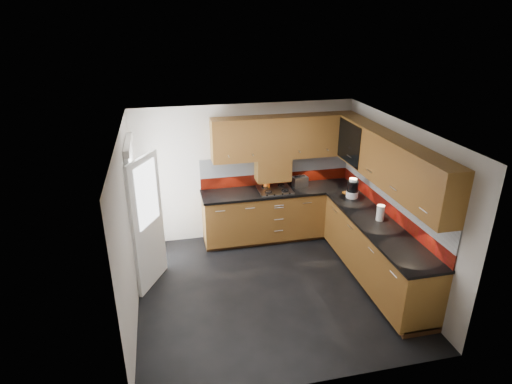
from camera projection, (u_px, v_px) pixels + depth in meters
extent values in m
cube|color=black|center=(270.00, 289.00, 6.34)|extent=(4.00, 3.80, 0.02)
cube|color=white|center=(273.00, 127.00, 5.39)|extent=(4.00, 3.80, 0.10)
cube|color=#BDB6AC|center=(245.00, 171.00, 7.53)|extent=(4.00, 0.08, 2.64)
cube|color=#BDB6AC|center=(318.00, 296.00, 4.22)|extent=(4.00, 0.08, 2.64)
cube|color=#BDB6AC|center=(125.00, 230.00, 5.48)|extent=(0.08, 3.80, 2.64)
cube|color=#BDB6AC|center=(399.00, 203.00, 6.27)|extent=(0.08, 3.80, 2.64)
cube|color=brown|center=(279.00, 213.00, 7.62)|extent=(2.70, 0.60, 0.95)
cube|color=brown|center=(376.00, 252.00, 6.39)|extent=(0.60, 2.60, 0.95)
cube|color=#3D2211|center=(279.00, 234.00, 7.81)|extent=(2.70, 0.54, 0.10)
cube|color=#3D2211|center=(375.00, 276.00, 6.56)|extent=(0.54, 2.60, 0.10)
cube|color=black|center=(280.00, 191.00, 7.43)|extent=(2.72, 0.62, 0.04)
cube|color=black|center=(379.00, 226.00, 6.20)|extent=(0.62, 2.60, 0.04)
cube|color=maroon|center=(276.00, 178.00, 7.66)|extent=(2.70, 0.02, 0.20)
cube|color=silver|center=(276.00, 164.00, 7.55)|extent=(2.70, 0.02, 0.34)
cube|color=maroon|center=(388.00, 208.00, 6.50)|extent=(0.02, 3.20, 0.20)
cube|color=silver|center=(390.00, 191.00, 6.39)|extent=(0.02, 3.20, 0.34)
cube|color=brown|center=(285.00, 137.00, 7.23)|extent=(2.50, 0.33, 0.72)
cube|color=brown|center=(391.00, 162.00, 6.01)|extent=(0.33, 2.87, 0.72)
cube|color=silver|center=(279.00, 152.00, 7.12)|extent=(1.80, 0.01, 0.16)
cube|color=silver|center=(379.00, 178.00, 6.02)|extent=(0.01, 2.00, 0.16)
cube|color=brown|center=(273.00, 169.00, 7.40)|extent=(0.60, 0.33, 0.40)
cube|color=black|center=(349.00, 143.00, 6.90)|extent=(0.01, 0.80, 0.66)
cube|color=#FFD18C|center=(366.00, 142.00, 6.97)|extent=(0.01, 0.76, 0.64)
cube|color=black|center=(359.00, 141.00, 6.93)|extent=(0.29, 0.76, 0.01)
cylinder|color=black|center=(366.00, 139.00, 6.67)|extent=(0.07, 0.07, 0.16)
cylinder|color=black|center=(362.00, 136.00, 6.80)|extent=(0.07, 0.07, 0.16)
cylinder|color=white|center=(358.00, 134.00, 6.94)|extent=(0.07, 0.07, 0.16)
cylinder|color=black|center=(354.00, 132.00, 7.07)|extent=(0.07, 0.07, 0.16)
cube|color=white|center=(136.00, 213.00, 6.38)|extent=(0.06, 0.95, 2.04)
cube|color=white|center=(148.00, 223.00, 6.11)|extent=(0.42, 0.73, 1.98)
cube|color=white|center=(147.00, 194.00, 5.94)|extent=(0.28, 0.50, 0.90)
cube|color=silver|center=(275.00, 190.00, 7.39)|extent=(0.57, 0.50, 0.02)
torus|color=black|center=(268.00, 192.00, 7.25)|extent=(0.13, 0.13, 0.02)
torus|color=black|center=(285.00, 190.00, 7.31)|extent=(0.13, 0.13, 0.02)
torus|color=black|center=(265.00, 187.00, 7.46)|extent=(0.13, 0.13, 0.02)
torus|color=black|center=(281.00, 185.00, 7.52)|extent=(0.13, 0.13, 0.02)
cube|color=black|center=(278.00, 195.00, 7.18)|extent=(0.44, 0.04, 0.02)
cylinder|color=orange|center=(267.00, 184.00, 7.48)|extent=(0.11, 0.11, 0.14)
cylinder|color=olive|center=(266.00, 174.00, 7.43)|extent=(0.05, 0.03, 0.28)
cylinder|color=olive|center=(267.00, 175.00, 7.44)|extent=(0.05, 0.02, 0.26)
cylinder|color=olive|center=(266.00, 174.00, 7.42)|extent=(0.05, 0.04, 0.30)
cylinder|color=olive|center=(267.00, 175.00, 7.44)|extent=(0.04, 0.03, 0.25)
cylinder|color=olive|center=(266.00, 175.00, 7.42)|extent=(0.03, 0.05, 0.27)
cube|color=silver|center=(300.00, 181.00, 7.54)|extent=(0.28, 0.19, 0.18)
cube|color=black|center=(300.00, 177.00, 7.50)|extent=(0.20, 0.05, 0.01)
cube|color=black|center=(299.00, 176.00, 7.54)|extent=(0.20, 0.05, 0.01)
cylinder|color=white|center=(352.00, 194.00, 7.10)|extent=(0.20, 0.20, 0.11)
cylinder|color=black|center=(353.00, 186.00, 7.04)|extent=(0.19, 0.19, 0.18)
cylinder|color=white|center=(353.00, 180.00, 7.00)|extent=(0.13, 0.13, 0.04)
cylinder|color=white|center=(380.00, 213.00, 6.29)|extent=(0.15, 0.15, 0.24)
cube|color=orange|center=(348.00, 193.00, 7.27)|extent=(0.19, 0.17, 0.02)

